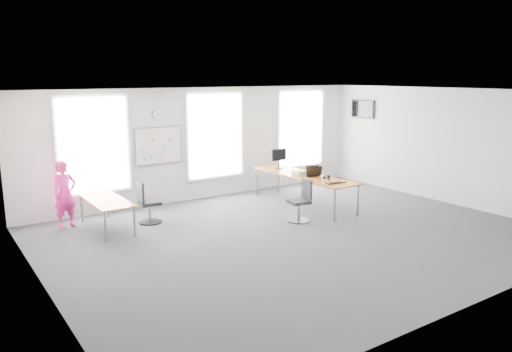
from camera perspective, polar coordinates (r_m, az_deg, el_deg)
floor at (r=10.65m, az=4.71°, el=-6.74°), size 10.00×10.00×0.00m
ceiling at (r=10.12m, az=5.00°, el=9.61°), size 10.00×10.00×0.00m
wall_back at (r=13.58m, az=-5.86°, el=3.72°), size 10.00×0.00×10.00m
wall_front at (r=7.68m, az=24.02°, el=-3.29°), size 10.00×0.00×10.00m
wall_left at (r=8.17m, az=-23.56°, el=-2.40°), size 0.00×10.00×10.00m
wall_right at (r=13.95m, az=21.04°, el=3.22°), size 0.00×10.00×10.00m
window_left at (r=12.40m, az=-18.10°, el=3.40°), size 1.60×0.06×2.20m
window_mid at (r=13.67m, az=-4.71°, el=4.64°), size 1.60×0.06×2.20m
window_right at (r=15.37m, az=5.11°, el=5.39°), size 1.60×0.06×2.20m
desk_right at (r=12.91m, az=5.47°, el=-0.09°), size 0.87×3.27×0.80m
desk_left at (r=11.34m, az=-16.77°, el=-2.85°), size 0.73×1.83×0.67m
chair_right at (r=11.53m, az=5.18°, el=-3.12°), size 0.52×0.52×0.97m
chair_left at (r=11.59m, az=-12.34°, el=-3.25°), size 0.52×0.52×0.98m
person at (r=11.73m, az=-20.98°, el=-1.98°), size 0.63×0.50×1.50m
whiteboard at (r=12.97m, az=-11.05°, el=3.42°), size 1.20×0.03×0.90m
wall_clock at (r=12.88m, az=-11.19°, el=6.94°), size 0.30×0.04×0.30m
tv at (r=15.72m, az=12.11°, el=7.51°), size 0.06×0.90×0.55m
keyboard at (r=11.97m, az=8.94°, el=-0.80°), size 0.43×0.20×0.02m
mouse at (r=12.09m, az=10.10°, el=-0.67°), size 0.09×0.11×0.04m
lens_cap at (r=12.34m, az=8.37°, el=-0.44°), size 0.08×0.08×0.01m
headphones at (r=12.43m, az=8.05°, el=-0.14°), size 0.17×0.09×0.10m
laptop_sleeve at (r=12.64m, az=6.62°, el=0.52°), size 0.36×0.29×0.28m
paper_stack at (r=12.80m, az=4.96°, el=0.31°), size 0.35×0.28×0.11m
monitor at (r=13.68m, az=2.64°, el=2.23°), size 0.49×0.20×0.55m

